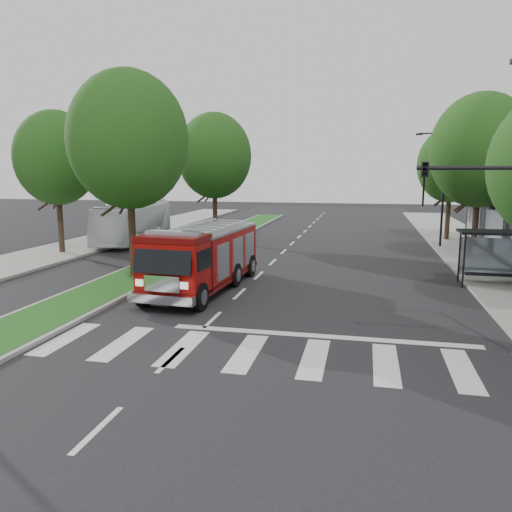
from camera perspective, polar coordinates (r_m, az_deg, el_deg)
The scene contains 13 objects.
ground at distance 18.31m, azimuth -5.00°, elevation -7.29°, with size 140.00×140.00×0.00m, color black.
sidewalk_right at distance 28.15m, azimuth 27.01°, elevation -2.17°, with size 5.00×80.00×0.15m, color gray.
sidewalk_left at distance 33.65m, azimuth -23.83°, elevation -0.17°, with size 5.00×80.00×0.15m, color gray.
median at distance 36.87m, azimuth -5.57°, elevation 1.41°, with size 3.00×50.00×0.15m.
bus_shelter at distance 25.75m, azimuth 25.56°, elevation 1.37°, with size 3.20×1.60×2.61m.
tree_right_mid at distance 31.35m, azimuth 24.28°, elevation 10.93°, with size 5.60×5.60×9.72m.
tree_right_far at distance 41.18m, azimuth 21.39°, elevation 9.69°, with size 5.00×5.00×8.73m.
tree_median_near at distance 25.40m, azimuth -14.38°, elevation 12.71°, with size 5.80×5.80×10.16m.
tree_median_far at distance 38.42m, azimuth -4.79°, elevation 11.33°, with size 5.60×5.60×9.72m.
tree_left_mid at distance 34.60m, azimuth -21.87°, elevation 10.34°, with size 5.20×5.20×9.16m.
streetlight_right_far at distance 37.06m, azimuth 20.43°, elevation 7.73°, with size 2.11×0.20×8.00m.
fire_engine at distance 22.65m, azimuth -6.01°, elevation -0.23°, with size 3.19×8.93×3.05m.
city_bus at distance 39.35m, azimuth -13.76°, elevation 3.86°, with size 2.62×11.18×3.11m, color silver.
Camera 1 is at (5.30, -16.70, 5.31)m, focal length 35.00 mm.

